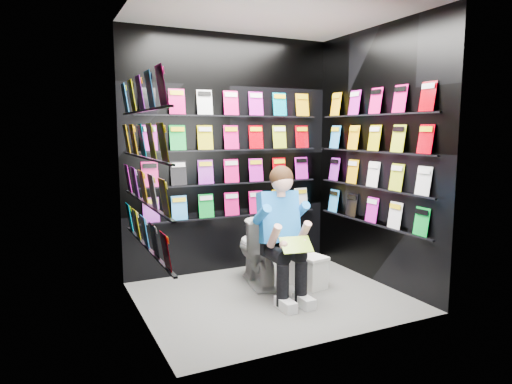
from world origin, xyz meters
name	(u,v)px	position (x,y,z in m)	size (l,w,h in m)	color
floor	(271,297)	(0.00, 0.00, 0.00)	(2.40, 2.40, 0.00)	slate
ceiling	(273,11)	(0.00, 0.00, 2.60)	(2.40, 2.40, 0.00)	white
wall_back	(230,155)	(0.00, 1.00, 1.30)	(2.40, 0.04, 2.60)	black
wall_front	(337,168)	(0.00, -1.00, 1.30)	(2.40, 0.04, 2.60)	black
wall_left	(139,164)	(-1.20, 0.00, 1.30)	(0.04, 2.00, 2.60)	black
wall_right	(376,157)	(1.20, 0.00, 1.30)	(0.04, 2.00, 2.60)	black
comics_back	(231,154)	(0.00, 0.97, 1.31)	(2.10, 0.06, 1.37)	#E50F70
comics_left	(142,163)	(-1.17, 0.00, 1.31)	(0.06, 1.70, 1.37)	#E50F70
comics_right	(374,156)	(1.17, 0.00, 1.31)	(0.06, 1.70, 1.37)	#E50F70
toilet	(260,249)	(0.06, 0.39, 0.37)	(0.42, 0.75, 0.73)	white
longbox	(307,271)	(0.48, 0.13, 0.15)	(0.22, 0.39, 0.29)	white
longbox_lid	(307,256)	(0.48, 0.13, 0.31)	(0.24, 0.41, 0.03)	white
reader	(277,218)	(0.06, 0.01, 0.75)	(0.49, 0.72, 1.32)	blue
held_comic	(296,245)	(0.06, -0.34, 0.58)	(0.27, 0.01, 0.19)	green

